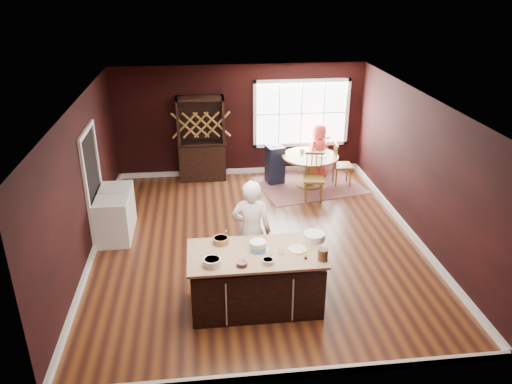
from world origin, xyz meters
The scene contains 28 objects.
room_shell centered at (0.00, 0.00, 1.35)m, with size 7.00×7.00×7.00m.
window centered at (1.50, 3.47, 1.50)m, with size 2.36×0.10×1.66m, color white, non-canonical shape.
doorway centered at (-2.97, 0.60, 1.02)m, with size 0.08×1.26×2.13m, color white, non-canonical shape.
kitchen_island centered at (-0.24, -1.92, 0.44)m, with size 1.99×1.04×0.92m.
dining_table centered at (1.54, 2.52, 0.53)m, with size 1.31×1.31×0.75m.
baker centered at (-0.23, -1.20, 0.88)m, with size 0.64×0.42×1.76m, color silver.
layer_cake centered at (-0.20, -1.84, 0.99)m, with size 0.33×0.33×0.14m, color white, non-canonical shape.
bowl_blue centered at (-0.88, -2.19, 0.97)m, with size 0.26×0.26×0.10m, color white.
bowl_yellow centered at (-0.73, -1.59, 0.97)m, with size 0.25×0.25×0.09m, color tan.
bowl_pink centered at (-0.47, -2.25, 0.95)m, with size 0.17×0.17×0.06m, color silver.
bowl_olive centered at (-0.10, -2.23, 0.95)m, with size 0.17×0.17×0.06m, color beige.
drinking_glass centered at (0.12, -2.01, 0.99)m, with size 0.07×0.07×0.13m, color white.
dinner_plate centered at (0.38, -1.92, 0.93)m, with size 0.28×0.28×0.02m, color beige.
white_tub centered at (0.69, -1.65, 0.98)m, with size 0.33×0.33×0.11m, color white.
stoneware_crock centered at (0.68, -2.23, 1.01)m, with size 0.15×0.15×0.18m, color #4D2E1D.
toy_figurine centered at (0.45, -2.18, 0.96)m, with size 0.05×0.05×0.08m, color yellow, non-canonical shape.
rug centered at (1.54, 2.52, 0.01)m, with size 2.32×1.79×0.01m, color brown.
chair_east centered at (2.33, 2.50, 0.52)m, with size 0.44×0.42×1.04m, color brown, non-canonical shape.
chair_south centered at (1.47, 1.72, 0.53)m, with size 0.45×0.43×1.07m, color #955631, non-canonical shape.
chair_north centered at (1.90, 3.23, 0.50)m, with size 0.42×0.40×1.00m, color brown, non-canonical shape.
seated_woman centered at (1.86, 3.00, 0.68)m, with size 0.66×0.43×1.35m, color #D73B3D.
high_chair centered at (0.77, 2.81, 0.47)m, with size 0.38×0.38×0.95m, color #141C30, non-canonical shape.
toddler centered at (0.79, 2.87, 0.81)m, with size 0.18×0.14×0.26m, color #8CA5BF, non-canonical shape.
table_plate centered at (1.80, 2.42, 0.76)m, with size 0.20×0.20×0.01m, color beige.
table_cup centered at (1.39, 2.70, 0.80)m, with size 0.12×0.12×0.10m, color silver.
hutch centered at (-0.94, 3.22, 1.01)m, with size 1.10×0.46×2.03m, color black.
washer centered at (-2.64, 0.28, 0.43)m, with size 0.60×0.58×0.87m, color white.
dryer centered at (-2.64, 0.92, 0.43)m, with size 0.60×0.58×0.87m, color white.
Camera 1 is at (-0.96, -8.16, 4.70)m, focal length 35.00 mm.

